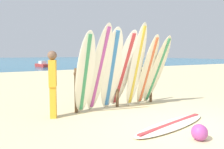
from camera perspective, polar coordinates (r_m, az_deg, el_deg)
The scene contains 13 objects.
ground_plane at distance 5.31m, azimuth 17.14°, elevation -12.33°, with size 120.00×120.00×0.00m, color beige.
surfboard_rack at distance 6.80m, azimuth 1.34°, elevation -1.66°, with size 2.73×0.09×1.20m.
surfboard_leaning_far_left at distance 5.78m, azimuth -6.73°, elevation 0.09°, with size 0.56×0.95×2.13m.
surfboard_leaning_left at distance 6.07m, azimuth -3.18°, elevation 1.42°, with size 0.67×0.98×2.36m.
surfboard_leaning_center_left at distance 6.29m, azimuth -0.10°, elevation 1.20°, with size 0.65×0.90×2.28m.
surfboard_leaning_center at distance 6.57m, azimuth 2.85°, elevation 1.13°, with size 0.59×1.10×2.23m.
surfboard_leaning_center_right at distance 6.67m, azimuth 6.08°, elevation 2.12°, with size 0.52×0.78×2.45m.
surfboard_leaning_right at distance 6.95m, azimuth 8.84°, elevation 0.94°, with size 0.50×0.87×2.14m.
surfboard_leaning_far_right at distance 7.23m, azimuth 11.08°, elevation 1.01°, with size 0.71×1.06×2.12m.
surfboard_lying_on_sand at distance 5.28m, azimuth 14.67°, elevation -11.95°, with size 2.47×0.98×0.08m.
beachgoer_standing at distance 5.77m, azimuth -14.50°, elevation -1.63°, with size 0.26×0.31×1.65m.
small_boat_offshore at distance 28.84m, azimuth -16.91°, elevation 2.34°, with size 1.09×3.10×0.71m.
beach_ball at distance 4.59m, azimuth 20.90°, elevation -13.27°, with size 0.30×0.30×0.30m, color #A53F8C.
Camera 1 is at (-3.85, -3.29, 1.58)m, focal length 36.80 mm.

